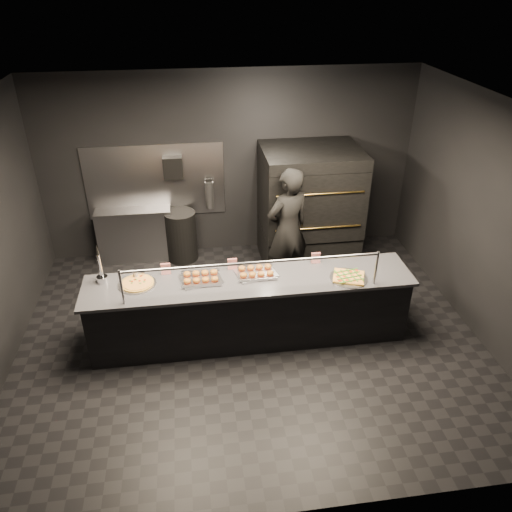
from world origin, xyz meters
The scene contains 15 objects.
room centered at (-0.02, 0.05, 1.50)m, with size 6.04×6.00×3.00m.
service_counter centered at (0.00, 0.00, 0.46)m, with size 4.10×0.78×1.37m.
pizza_oven centered at (1.20, 1.90, 0.97)m, with size 1.50×1.23×1.91m.
prep_shelf centered at (-1.60, 2.32, 0.45)m, with size 1.20×0.35×0.90m, color #99999E.
towel_dispenser centered at (-0.90, 2.39, 1.55)m, with size 0.30×0.20×0.35m, color black.
fire_extinguisher centered at (-0.35, 2.40, 1.06)m, with size 0.14×0.14×0.51m.
beer_tap centered at (-1.80, 0.20, 1.07)m, with size 0.14×0.19×0.53m.
round_pizza centered at (-1.38, 0.08, 0.94)m, with size 0.46×0.46×0.03m.
slider_tray_a centered at (-0.60, 0.08, 0.95)m, with size 0.56×0.46×0.08m.
slider_tray_b centered at (0.09, 0.12, 0.95)m, with size 0.56×0.46×0.08m.
square_pizza centered at (1.22, -0.15, 0.94)m, with size 0.47×0.47×0.05m.
condiment_jar centered at (-1.37, 0.22, 0.97)m, with size 0.15×0.06×0.10m.
tent_cards centered at (-0.10, 0.28, 1.00)m, with size 2.06×0.04×0.15m.
trash_bin centered at (-0.85, 2.22, 0.42)m, with size 0.51×0.51×0.85m, color black.
worker centered at (0.72, 1.19, 0.95)m, with size 0.69×0.46×1.90m, color black.
Camera 1 is at (-0.65, -5.15, 4.30)m, focal length 35.00 mm.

